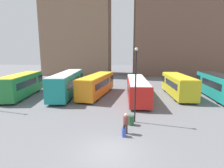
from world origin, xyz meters
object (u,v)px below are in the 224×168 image
bus_0 (22,84)px  traveler (126,122)px  bus_3 (137,88)px  suitcase (124,132)px  trash_bin (131,120)px  bus_2 (97,84)px  bus_1 (68,83)px  bus_5 (217,85)px  bus_4 (178,85)px  lamp_post_1 (136,80)px

bus_0 → traveler: size_ratio=6.12×
bus_0 → bus_3: 16.48m
bus_3 → suitcase: bearing=170.8°
traveler → suitcase: (-0.14, -0.50, -0.63)m
bus_0 → trash_bin: size_ratio=11.80×
trash_bin → bus_2: bearing=113.4°
bus_3 → traveler: size_ratio=6.88×
bus_0 → bus_1: (6.33, 1.29, 0.09)m
bus_2 → suitcase: bearing=-153.1°
bus_5 → traveler: 17.57m
bus_4 → trash_bin: bearing=146.6°
bus_3 → suitcase: size_ratio=11.73×
bus_4 → lamp_post_1: bearing=146.5°
bus_4 → bus_2: bearing=91.1°
suitcase → trash_bin: suitcase is taller
bus_2 → bus_5: bus_5 is taller
traveler → suitcase: size_ratio=1.70×
bus_1 → suitcase: bearing=-150.4°
suitcase → bus_2: bearing=4.4°
suitcase → bus_5: bearing=-58.5°
bus_3 → bus_4: bearing=-72.0°
bus_3 → trash_bin: 9.20m
suitcase → lamp_post_1: size_ratio=0.14×
trash_bin → traveler: bearing=-104.9°
bus_4 → bus_5: (5.12, -0.69, 0.14)m
bus_2 → bus_5: 16.90m
lamp_post_1 → trash_bin: bearing=-119.8°
bus_3 → traveler: 10.90m
bus_0 → bus_5: bearing=-94.0°
traveler → trash_bin: size_ratio=1.93×
bus_2 → trash_bin: size_ratio=12.71×
bus_5 → bus_1: bearing=93.6°
traveler → bus_3: bearing=-21.3°
bus_0 → trash_bin: bearing=-127.4°
bus_5 → bus_3: bearing=100.6°
bus_1 → trash_bin: size_ratio=14.30×
bus_0 → bus_4: bearing=-91.7°
bus_4 → bus_1: bearing=91.5°
bus_1 → bus_5: size_ratio=1.22×
bus_4 → traveler: bus_4 is taller
lamp_post_1 → bus_0: bearing=151.5°
bus_2 → bus_3: bus_2 is taller
bus_2 → suitcase: bus_2 is taller
bus_4 → suitcase: (-7.73, -13.29, -1.31)m
bus_4 → suitcase: size_ratio=9.83×
bus_4 → bus_0: bearing=94.2°
bus_3 → lamp_post_1: 8.77m
traveler → suitcase: traveler is taller
bus_1 → bus_4: bus_1 is taller
bus_2 → bus_3: (5.76, -1.68, -0.15)m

